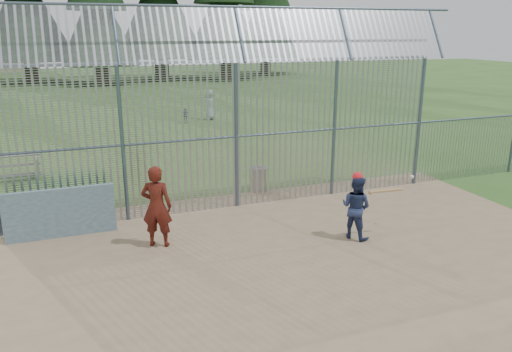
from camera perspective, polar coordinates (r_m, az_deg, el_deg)
name	(u,v)px	position (r m, az deg, el deg)	size (l,w,h in m)	color
ground	(288,257)	(11.06, 3.71, -9.24)	(120.00, 120.00, 0.00)	#2D511E
dirt_infield	(298,266)	(10.65, 4.83, -10.27)	(14.00, 10.00, 0.02)	#756047
dugout_wall	(60,213)	(12.67, -21.44, -3.95)	(2.50, 0.12, 1.20)	#38566B
batter	(356,207)	(11.94, 11.34, -3.51)	(0.74, 0.57, 1.52)	navy
onlooker	(157,206)	(11.43, -11.28, -3.43)	(0.69, 0.45, 1.89)	maroon
bg_kid_standing	(210,105)	(27.71, -5.34, 8.13)	(0.81, 0.52, 1.65)	gray
bg_kid_seated	(186,115)	(26.80, -8.05, 6.87)	(0.48, 0.20, 0.83)	slate
batting_gear	(366,180)	(11.82, 12.43, -0.47)	(1.77, 0.36, 0.53)	red
trash_can	(258,179)	(15.30, 0.22, -0.31)	(0.56, 0.56, 0.82)	gray
backstop_fence	(298,120)	(14.06, 4.88, 6.43)	(20.09, 0.81, 5.30)	#47566B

